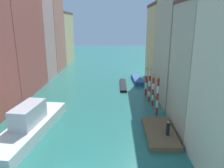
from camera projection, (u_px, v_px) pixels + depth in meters
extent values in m
plane|color=#28756B|center=(97.00, 88.00, 39.28)|extent=(154.00, 154.00, 0.00)
cube|color=#B25147|center=(12.00, 29.00, 34.35)|extent=(6.18, 12.00, 21.22)
cube|color=tan|center=(35.00, 36.00, 44.22)|extent=(6.18, 7.14, 17.59)
cube|color=#C6705B|center=(47.00, 30.00, 52.01)|extent=(6.18, 9.18, 19.69)
cube|color=#DBB77A|center=(59.00, 39.00, 62.99)|extent=(6.18, 11.75, 13.92)
cube|color=brown|center=(58.00, 13.00, 61.01)|extent=(6.30, 11.98, 0.53)
cube|color=#BCB299|center=(207.00, 70.00, 22.51)|extent=(6.18, 7.37, 13.43)
cube|color=#BCB299|center=(182.00, 50.00, 31.37)|extent=(6.18, 10.49, 15.20)
cube|color=#DBB77A|center=(165.00, 46.00, 41.80)|extent=(6.18, 10.72, 14.40)
cube|color=brown|center=(168.00, 5.00, 39.75)|extent=(6.30, 10.94, 0.61)
cube|color=brown|center=(160.00, 132.00, 22.84)|extent=(3.05, 6.72, 0.53)
cylinder|color=black|center=(168.00, 129.00, 21.61)|extent=(0.36, 0.36, 1.27)
sphere|color=tan|center=(168.00, 122.00, 21.40)|extent=(0.26, 0.26, 0.26)
cylinder|color=red|center=(157.00, 111.00, 27.92)|extent=(0.28, 0.28, 0.96)
cylinder|color=white|center=(157.00, 104.00, 27.66)|extent=(0.28, 0.28, 0.96)
cylinder|color=red|center=(157.00, 97.00, 27.39)|extent=(0.28, 0.28, 0.96)
cylinder|color=white|center=(158.00, 90.00, 27.13)|extent=(0.28, 0.28, 0.96)
cylinder|color=red|center=(158.00, 82.00, 26.86)|extent=(0.28, 0.28, 0.96)
sphere|color=gold|center=(159.00, 78.00, 26.70)|extent=(0.31, 0.31, 0.31)
cylinder|color=red|center=(152.00, 103.00, 30.80)|extent=(0.27, 0.27, 0.83)
cylinder|color=white|center=(153.00, 97.00, 30.57)|extent=(0.27, 0.27, 0.83)
cylinder|color=red|center=(153.00, 92.00, 30.34)|extent=(0.27, 0.27, 0.83)
cylinder|color=white|center=(153.00, 86.00, 30.11)|extent=(0.27, 0.27, 0.83)
cylinder|color=red|center=(154.00, 81.00, 29.88)|extent=(0.27, 0.27, 0.83)
sphere|color=gold|center=(154.00, 77.00, 29.74)|extent=(0.30, 0.30, 0.30)
cylinder|color=red|center=(149.00, 99.00, 32.48)|extent=(0.31, 0.31, 0.81)
cylinder|color=white|center=(149.00, 94.00, 32.26)|extent=(0.31, 0.31, 0.81)
cylinder|color=red|center=(149.00, 89.00, 32.04)|extent=(0.31, 0.31, 0.81)
cylinder|color=white|center=(150.00, 84.00, 31.82)|extent=(0.31, 0.31, 0.81)
cylinder|color=red|center=(150.00, 78.00, 31.60)|extent=(0.31, 0.31, 0.81)
cylinder|color=white|center=(150.00, 73.00, 31.38)|extent=(0.31, 0.31, 0.81)
sphere|color=gold|center=(150.00, 69.00, 31.23)|extent=(0.34, 0.34, 0.34)
cylinder|color=red|center=(146.00, 92.00, 35.22)|extent=(0.34, 0.34, 1.09)
cylinder|color=white|center=(146.00, 86.00, 34.92)|extent=(0.34, 0.34, 1.09)
cylinder|color=red|center=(146.00, 79.00, 34.62)|extent=(0.34, 0.34, 1.09)
cylinder|color=white|center=(147.00, 73.00, 34.32)|extent=(0.34, 0.34, 1.09)
sphere|color=gold|center=(147.00, 68.00, 34.13)|extent=(0.38, 0.38, 0.38)
cube|color=white|center=(30.00, 128.00, 23.02)|extent=(4.81, 13.06, 1.20)
cube|color=silver|center=(29.00, 114.00, 22.58)|extent=(2.53, 4.76, 2.06)
cube|color=black|center=(123.00, 85.00, 40.58)|extent=(1.15, 8.14, 0.39)
cube|color=#234C93|center=(137.00, 79.00, 44.01)|extent=(2.03, 7.39, 0.69)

